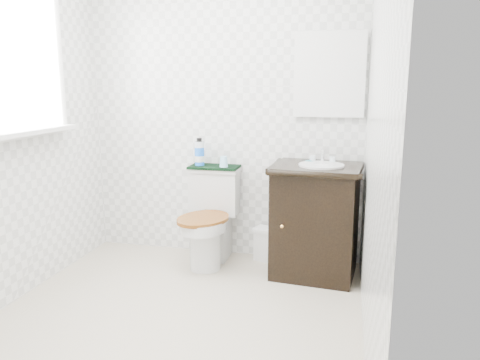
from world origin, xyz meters
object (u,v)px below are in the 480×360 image
at_px(vanity, 316,218).
at_px(mouthwash_bottle, 199,153).
at_px(cup, 224,162).
at_px(trash_bin, 266,244).
at_px(toilet, 211,222).

distance_m(vanity, mouthwash_bottle, 1.04).
bearing_deg(cup, vanity, -11.80).
distance_m(mouthwash_bottle, cup, 0.22).
relative_size(vanity, trash_bin, 3.47).
xyz_separation_m(vanity, trash_bin, (-0.39, 0.20, -0.29)).
relative_size(vanity, mouthwash_bottle, 4.24).
relative_size(vanity, cup, 10.95).
bearing_deg(vanity, cup, 168.20).
xyz_separation_m(toilet, vanity, (0.81, -0.07, 0.11)).
relative_size(trash_bin, cup, 3.16).
xyz_separation_m(mouthwash_bottle, cup, (0.21, -0.03, -0.06)).
bearing_deg(vanity, toilet, 175.24).
bearing_deg(cup, toilet, -135.62).
bearing_deg(toilet, vanity, -4.76).
height_order(vanity, cup, vanity).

